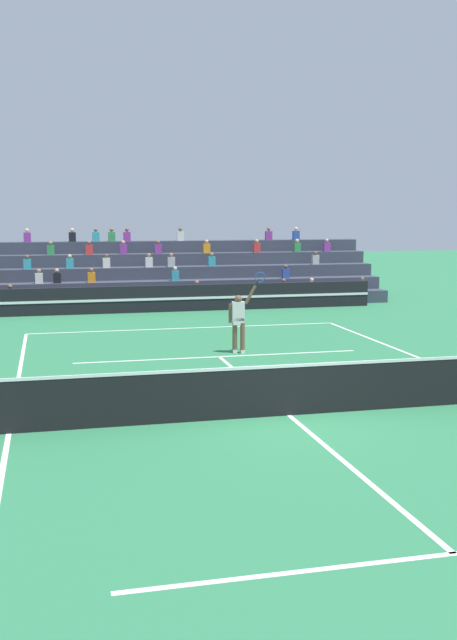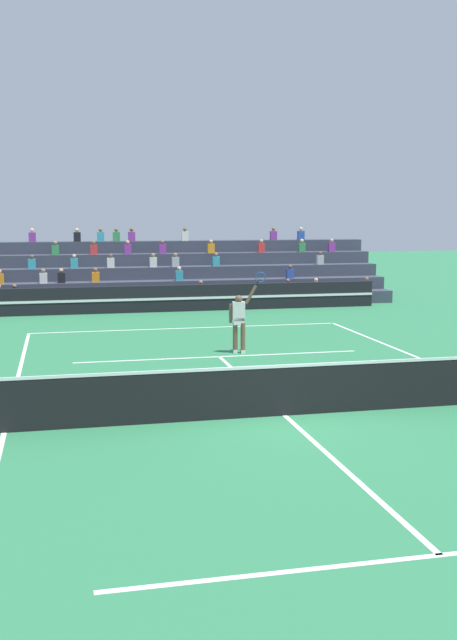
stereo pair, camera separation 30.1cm
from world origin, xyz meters
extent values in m
plane|color=#2D7A4C|center=(0.00, 0.00, 0.00)|extent=(120.00, 120.00, 0.00)
cube|color=white|center=(0.00, 11.90, 0.00)|extent=(11.00, 0.10, 0.01)
cube|color=white|center=(-5.50, 0.00, 0.00)|extent=(0.10, 23.80, 0.01)
cube|color=white|center=(0.00, -6.43, 0.00)|extent=(8.25, 0.10, 0.01)
cube|color=white|center=(0.00, 6.43, 0.00)|extent=(8.25, 0.10, 0.01)
cube|color=white|center=(0.00, 0.00, 0.00)|extent=(0.10, 12.85, 0.01)
cube|color=black|center=(0.00, 0.00, 0.50)|extent=(11.90, 0.02, 1.00)
cube|color=white|center=(0.00, 0.00, 1.03)|extent=(11.90, 0.04, 0.06)
cube|color=black|center=(0.00, 16.53, 0.55)|extent=(18.00, 0.24, 1.10)
cube|color=white|center=(0.00, 16.40, 0.55)|extent=(18.00, 0.02, 0.10)
cube|color=#383D4C|center=(0.00, 17.81, 0.28)|extent=(20.83, 0.95, 0.55)
cube|color=black|center=(-6.25, 17.64, 0.77)|extent=(0.32, 0.22, 0.44)
sphere|color=brown|center=(-6.25, 17.64, 1.09)|extent=(0.18, 0.18, 0.18)
cube|color=purple|center=(1.55, 17.64, 0.77)|extent=(0.32, 0.22, 0.44)
sphere|color=#9E7051|center=(1.55, 17.64, 1.09)|extent=(0.18, 0.18, 0.18)
cube|color=#B2B2B7|center=(6.82, 17.64, 0.77)|extent=(0.32, 0.22, 0.44)
sphere|color=beige|center=(6.82, 17.64, 1.09)|extent=(0.18, 0.18, 0.18)
cube|color=#B2B2B7|center=(9.26, 17.64, 0.77)|extent=(0.32, 0.22, 0.44)
sphere|color=brown|center=(9.26, 17.64, 1.09)|extent=(0.18, 0.18, 0.18)
cube|color=purple|center=(5.50, 17.64, 0.77)|extent=(0.32, 0.22, 0.44)
sphere|color=brown|center=(5.50, 17.64, 1.09)|extent=(0.18, 0.18, 0.18)
cube|color=#383D4C|center=(0.00, 18.76, 0.55)|extent=(20.83, 0.95, 1.10)
cube|color=black|center=(-4.35, 18.59, 1.32)|extent=(0.32, 0.22, 0.44)
sphere|color=tan|center=(-4.35, 18.59, 1.64)|extent=(0.18, 0.18, 0.18)
cube|color=orange|center=(-6.89, 18.59, 1.32)|extent=(0.32, 0.22, 0.44)
cube|color=silver|center=(-5.10, 18.59, 1.32)|extent=(0.32, 0.22, 0.44)
sphere|color=#9E7051|center=(-5.10, 18.59, 1.64)|extent=(0.18, 0.18, 0.18)
cube|color=#2D4CA5|center=(5.89, 18.59, 1.32)|extent=(0.32, 0.22, 0.44)
sphere|color=brown|center=(5.89, 18.59, 1.64)|extent=(0.18, 0.18, 0.18)
cube|color=orange|center=(-2.90, 18.59, 1.32)|extent=(0.32, 0.22, 0.44)
sphere|color=brown|center=(-2.90, 18.59, 1.64)|extent=(0.18, 0.18, 0.18)
cube|color=teal|center=(0.76, 18.59, 1.32)|extent=(0.32, 0.22, 0.44)
sphere|color=beige|center=(0.76, 18.59, 1.64)|extent=(0.18, 0.18, 0.18)
cube|color=#383D4C|center=(0.00, 19.71, 0.83)|extent=(20.83, 0.95, 1.65)
cube|color=silver|center=(-0.27, 19.54, 1.87)|extent=(0.32, 0.22, 0.44)
sphere|color=#9E7051|center=(-0.27, 19.54, 2.19)|extent=(0.18, 0.18, 0.18)
cube|color=teal|center=(-5.59, 19.54, 1.87)|extent=(0.32, 0.22, 0.44)
sphere|color=brown|center=(-5.59, 19.54, 2.19)|extent=(0.18, 0.18, 0.18)
cube|color=teal|center=(-3.77, 19.54, 1.87)|extent=(0.32, 0.22, 0.44)
sphere|color=tan|center=(-3.77, 19.54, 2.19)|extent=(0.18, 0.18, 0.18)
cube|color=silver|center=(-2.18, 19.54, 1.87)|extent=(0.32, 0.22, 0.44)
sphere|color=brown|center=(-2.18, 19.54, 2.19)|extent=(0.18, 0.18, 0.18)
cube|color=teal|center=(2.62, 19.54, 1.87)|extent=(0.32, 0.22, 0.44)
sphere|color=#9E7051|center=(2.62, 19.54, 2.19)|extent=(0.18, 0.18, 0.18)
cube|color=#B2B2B7|center=(7.67, 19.54, 1.87)|extent=(0.32, 0.22, 0.44)
sphere|color=brown|center=(7.67, 19.54, 2.19)|extent=(0.18, 0.18, 0.18)
cube|color=#B2B2B7|center=(0.74, 19.54, 1.87)|extent=(0.32, 0.22, 0.44)
sphere|color=#9E7051|center=(0.74, 19.54, 2.19)|extent=(0.18, 0.18, 0.18)
cube|color=#383D4C|center=(0.00, 20.66, 1.10)|extent=(20.83, 0.95, 2.20)
cube|color=orange|center=(2.58, 20.49, 2.42)|extent=(0.32, 0.22, 0.44)
sphere|color=tan|center=(2.58, 20.49, 2.74)|extent=(0.18, 0.18, 0.18)
cube|color=purple|center=(8.60, 20.49, 2.42)|extent=(0.32, 0.22, 0.44)
sphere|color=tan|center=(8.60, 20.49, 2.74)|extent=(0.18, 0.18, 0.18)
cube|color=purple|center=(0.28, 20.49, 2.42)|extent=(0.32, 0.22, 0.44)
sphere|color=brown|center=(0.28, 20.49, 2.74)|extent=(0.18, 0.18, 0.18)
cube|color=red|center=(5.04, 20.49, 2.42)|extent=(0.32, 0.22, 0.44)
sphere|color=tan|center=(5.04, 20.49, 2.74)|extent=(0.18, 0.18, 0.18)
cube|color=#338C4C|center=(-4.57, 20.49, 2.42)|extent=(0.32, 0.22, 0.44)
sphere|color=#9E7051|center=(-4.57, 20.49, 2.74)|extent=(0.18, 0.18, 0.18)
cube|color=red|center=(-2.87, 20.49, 2.42)|extent=(0.32, 0.22, 0.44)
sphere|color=brown|center=(-2.87, 20.49, 2.74)|extent=(0.18, 0.18, 0.18)
cube|color=#338C4C|center=(7.07, 20.49, 2.42)|extent=(0.32, 0.22, 0.44)
sphere|color=beige|center=(7.07, 20.49, 2.74)|extent=(0.18, 0.18, 0.18)
cube|color=purple|center=(-1.32, 20.49, 2.42)|extent=(0.32, 0.22, 0.44)
sphere|color=tan|center=(-1.32, 20.49, 2.74)|extent=(0.18, 0.18, 0.18)
cube|color=#383D4C|center=(0.00, 21.61, 1.38)|extent=(20.83, 0.95, 2.75)
cube|color=silver|center=(1.50, 21.44, 2.97)|extent=(0.32, 0.22, 0.44)
sphere|color=brown|center=(1.50, 21.44, 3.29)|extent=(0.18, 0.18, 0.18)
cube|color=#2D4CA5|center=(7.33, 21.44, 2.97)|extent=(0.32, 0.22, 0.44)
sphere|color=beige|center=(7.33, 21.44, 3.29)|extent=(0.18, 0.18, 0.18)
cube|color=purple|center=(5.91, 21.44, 2.97)|extent=(0.32, 0.22, 0.44)
sphere|color=brown|center=(5.91, 21.44, 3.29)|extent=(0.18, 0.18, 0.18)
cube|color=purple|center=(-5.59, 21.44, 2.97)|extent=(0.32, 0.22, 0.44)
sphere|color=beige|center=(-5.59, 21.44, 3.29)|extent=(0.18, 0.18, 0.18)
cube|color=black|center=(-3.57, 21.44, 2.97)|extent=(0.32, 0.22, 0.44)
sphere|color=beige|center=(-3.57, 21.44, 3.29)|extent=(0.18, 0.18, 0.18)
cube|color=teal|center=(-2.49, 21.44, 2.97)|extent=(0.32, 0.22, 0.44)
sphere|color=brown|center=(-2.49, 21.44, 3.29)|extent=(0.18, 0.18, 0.18)
cube|color=purple|center=(-1.05, 21.44, 2.97)|extent=(0.32, 0.22, 0.44)
sphere|color=brown|center=(-1.05, 21.44, 3.29)|extent=(0.18, 0.18, 0.18)
cube|color=#338C4C|center=(-1.76, 21.44, 2.97)|extent=(0.32, 0.22, 0.44)
sphere|color=brown|center=(-1.76, 21.44, 3.29)|extent=(0.18, 0.18, 0.18)
cylinder|color=brown|center=(0.58, 6.93, 0.45)|extent=(0.14, 0.14, 0.90)
cylinder|color=brown|center=(0.79, 6.82, 0.45)|extent=(0.14, 0.14, 0.90)
cube|color=white|center=(0.68, 6.90, 0.94)|extent=(0.34, 0.24, 0.20)
cube|color=silver|center=(0.68, 6.90, 1.24)|extent=(0.38, 0.24, 0.56)
sphere|color=brown|center=(0.68, 6.90, 1.60)|extent=(0.22, 0.22, 0.22)
cube|color=white|center=(0.59, 6.97, 0.04)|extent=(0.15, 0.27, 0.09)
cube|color=white|center=(0.80, 6.86, 0.04)|extent=(0.15, 0.27, 0.09)
cylinder|color=brown|center=(0.44, 6.92, 1.18)|extent=(0.09, 0.09, 0.56)
cylinder|color=brown|center=(1.04, 6.85, 1.72)|extent=(0.37, 0.13, 0.57)
cylinder|color=black|center=(1.23, 6.83, 2.07)|extent=(0.14, 0.05, 0.21)
torus|color=#1E4C99|center=(1.32, 6.82, 2.23)|extent=(0.42, 0.08, 0.42)
sphere|color=#C6DB33|center=(-0.44, 1.39, 0.03)|extent=(0.07, 0.07, 0.07)
camera|label=1|loc=(-4.66, -14.12, 4.11)|focal=42.00mm
camera|label=2|loc=(-4.36, -14.19, 4.11)|focal=42.00mm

